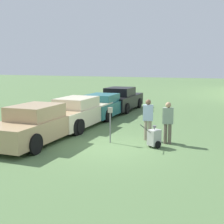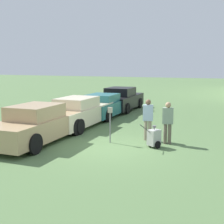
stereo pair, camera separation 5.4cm
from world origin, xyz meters
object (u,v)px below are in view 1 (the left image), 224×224
parked_car_cream (78,113)px  equipment_cart (154,137)px  parked_car_tan (38,125)px  parked_car_black (121,100)px  parking_meter (110,118)px  parked_car_teal (103,106)px  person_worker (148,117)px  person_supervisor (168,120)px

parked_car_cream → equipment_cart: size_ratio=5.29×
parked_car_tan → equipment_cart: parked_car_tan is taller
parked_car_black → parked_car_tan: bearing=-91.1°
parked_car_cream → parking_meter: 3.67m
parked_car_teal → person_worker: 6.12m
parked_car_tan → parked_car_cream: parked_car_tan is taller
person_supervisor → equipment_cart: size_ratio=1.70×
parked_car_tan → parked_car_black: (-0.00, 9.60, -0.00)m
parked_car_black → person_supervisor: (4.95, -7.88, 0.23)m
parked_car_black → equipment_cart: (4.58, -8.59, -0.34)m
parked_car_teal → parked_car_black: (0.00, 3.00, 0.07)m
parking_meter → person_supervisor: bearing=17.5°
parked_car_tan → parked_car_teal: bearing=88.9°
parked_car_teal → person_supervisor: bearing=-45.7°
equipment_cart → parked_car_tan: bearing=-138.2°
parked_car_black → equipment_cart: 9.74m
parked_car_teal → person_worker: bearing=-49.6°
parked_car_teal → person_worker: person_worker is taller
parking_meter → person_worker: 1.64m
parked_car_teal → person_worker: size_ratio=2.69×
person_worker → person_supervisor: size_ratio=1.02×
parked_car_tan → person_worker: 4.53m
parked_car_tan → equipment_cart: (4.58, 1.02, -0.34)m
person_worker → equipment_cart: person_worker is taller
parked_car_cream → parking_meter: size_ratio=3.62×
parked_car_black → parked_car_cream: bearing=-91.1°
parked_car_tan → parking_meter: (2.75, 1.03, 0.28)m
parked_car_tan → parked_car_teal: 6.60m
parked_car_cream → parking_meter: bearing=-42.5°
parked_car_cream → parked_car_black: parked_car_black is taller
parked_car_tan → parked_car_black: parked_car_black is taller
parking_meter → equipment_cart: bearing=-0.4°
parked_car_teal → parked_car_black: bearing=88.9°
person_supervisor → parked_car_black: bearing=-66.7°
parking_meter → equipment_cart: (1.83, -0.01, -0.62)m
person_supervisor → parked_car_teal: bearing=-53.4°
parked_car_cream → equipment_cart: bearing=-29.1°
equipment_cart → parked_car_cream: bearing=-178.7°
parked_car_teal → parked_car_tan: bearing=-91.1°
parking_meter → person_worker: person_worker is taller
parked_car_tan → person_worker: person_worker is taller
parked_car_teal → person_supervisor: person_supervisor is taller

